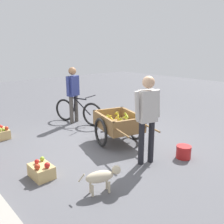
% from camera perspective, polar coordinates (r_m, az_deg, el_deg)
% --- Properties ---
extents(ground_plane, '(24.00, 24.00, 0.00)m').
position_cam_1_polar(ground_plane, '(5.67, -0.98, -7.47)').
color(ground_plane, '#56565B').
extents(fruit_cart, '(1.79, 1.18, 0.74)m').
position_cam_1_polar(fruit_cart, '(5.64, 1.51, -2.89)').
color(fruit_cart, olive).
rests_on(fruit_cart, ground).
extents(vendor_person, '(0.29, 0.55, 1.66)m').
position_cam_1_polar(vendor_person, '(4.53, 8.16, -0.08)').
color(vendor_person, black).
rests_on(vendor_person, ground).
extents(bicycle, '(1.59, 0.65, 0.85)m').
position_cam_1_polar(bicycle, '(7.16, -7.83, 0.15)').
color(bicycle, black).
rests_on(bicycle, ground).
extents(cyclist_person, '(0.30, 0.51, 1.60)m').
position_cam_1_polar(cyclist_person, '(7.13, -8.97, 5.02)').
color(cyclist_person, '#4C4742').
rests_on(cyclist_person, ground).
extents(dog, '(0.32, 0.64, 0.40)m').
position_cam_1_polar(dog, '(3.84, -2.28, -14.57)').
color(dog, beige).
rests_on(dog, ground).
extents(plastic_bucket, '(0.29, 0.29, 0.25)m').
position_cam_1_polar(plastic_bucket, '(5.18, 16.18, -8.83)').
color(plastic_bucket, '#B21E1E').
rests_on(plastic_bucket, ground).
extents(apple_crate, '(0.44, 0.32, 0.32)m').
position_cam_1_polar(apple_crate, '(6.57, -24.19, -4.50)').
color(apple_crate, tan).
rests_on(apple_crate, ground).
extents(mixed_fruit_crate, '(0.44, 0.32, 0.32)m').
position_cam_1_polar(mixed_fruit_crate, '(4.47, -15.96, -12.86)').
color(mixed_fruit_crate, tan).
rests_on(mixed_fruit_crate, ground).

